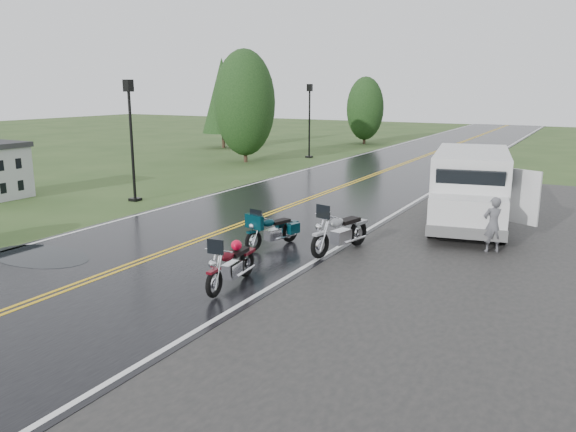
# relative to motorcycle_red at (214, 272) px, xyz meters

# --- Properties ---
(ground) EXTENTS (120.00, 120.00, 0.00)m
(ground) POSITION_rel_motorcycle_red_xyz_m (-3.14, 1.72, -0.60)
(ground) COLOR #2D471E
(ground) RESTS_ON ground
(road) EXTENTS (8.00, 100.00, 0.04)m
(road) POSITION_rel_motorcycle_red_xyz_m (-3.14, 11.72, -0.58)
(road) COLOR black
(road) RESTS_ON ground
(motorcycle_red) EXTENTS (0.97, 2.10, 1.20)m
(motorcycle_red) POSITION_rel_motorcycle_red_xyz_m (0.00, 0.00, 0.00)
(motorcycle_red) COLOR #520912
(motorcycle_red) RESTS_ON ground
(motorcycle_teal) EXTENTS (1.16, 2.02, 1.13)m
(motorcycle_teal) POSITION_rel_motorcycle_red_xyz_m (-1.09, 3.20, -0.04)
(motorcycle_teal) COLOR #042931
(motorcycle_teal) RESTS_ON ground
(motorcycle_silver) EXTENTS (1.31, 2.41, 1.35)m
(motorcycle_silver) POSITION_rel_motorcycle_red_xyz_m (0.71, 3.49, 0.08)
(motorcycle_silver) COLOR #93959A
(motorcycle_silver) RESTS_ON ground
(van_white) EXTENTS (3.35, 6.40, 2.39)m
(van_white) POSITION_rel_motorcycle_red_xyz_m (2.64, 6.98, 0.60)
(van_white) COLOR silver
(van_white) RESTS_ON ground
(person_at_van) EXTENTS (0.65, 0.58, 1.48)m
(person_at_van) POSITION_rel_motorcycle_red_xyz_m (4.38, 6.33, 0.14)
(person_at_van) COLOR #525257
(person_at_van) RESTS_ON ground
(lamp_post_near_left) EXTENTS (0.40, 0.40, 4.63)m
(lamp_post_near_left) POSITION_rel_motorcycle_red_xyz_m (-8.93, 6.96, 1.72)
(lamp_post_near_left) COLOR black
(lamp_post_near_left) RESTS_ON ground
(lamp_post_far_left) EXTENTS (0.39, 0.39, 4.56)m
(lamp_post_far_left) POSITION_rel_motorcycle_red_xyz_m (-9.29, 22.50, 1.68)
(lamp_post_far_left) COLOR black
(lamp_post_far_left) RESTS_ON ground
(tree_left_mid) EXTENTS (3.54, 3.54, 5.53)m
(tree_left_mid) POSITION_rel_motorcycle_red_xyz_m (-11.61, 18.80, 2.16)
(tree_left_mid) COLOR #1E3D19
(tree_left_mid) RESTS_ON ground
(tree_left_far) EXTENTS (2.85, 2.85, 4.39)m
(tree_left_far) POSITION_rel_motorcycle_red_xyz_m (-9.61, 32.58, 1.59)
(tree_left_far) COLOR #1E3D19
(tree_left_far) RESTS_ON ground
(pine_left_far) EXTENTS (2.98, 2.98, 6.22)m
(pine_left_far) POSITION_rel_motorcycle_red_xyz_m (-17.44, 24.73, 2.51)
(pine_left_far) COLOR #1E3D19
(pine_left_far) RESTS_ON ground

